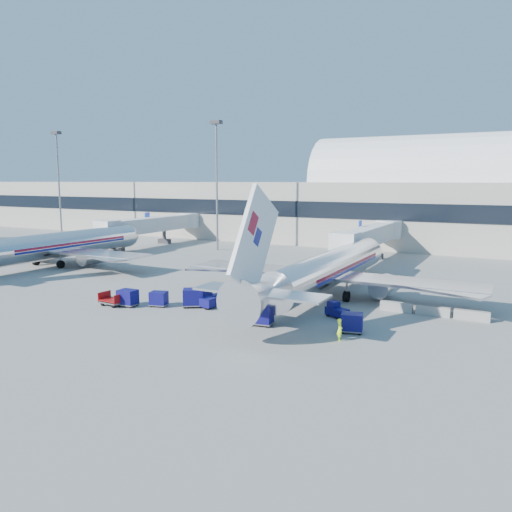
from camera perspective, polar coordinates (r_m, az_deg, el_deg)
The scene contains 21 objects.
ground at distance 54.22m, azimuth -3.70°, elevation -4.50°, with size 260.00×260.00×0.00m, color gray.
terminal at distance 109.10m, azimuth 5.83°, elevation 6.04°, with size 170.00×28.15×21.00m.
airliner_main at distance 53.29m, azimuth 8.04°, elevation -1.59°, with size 32.00×37.26×12.07m.
airliner_mid at distance 78.21m, azimuth -22.20°, elevation 1.09°, with size 32.00×37.26×12.07m.
jetbridge_near at distance 78.73m, azimuth 13.07°, elevation 2.28°, with size 4.40×27.50×6.25m.
jetbridge_mid at distance 98.38m, azimuth -11.28°, elevation 3.55°, with size 4.40×27.50×6.25m.
mast_far_west at distance 115.52m, azimuth -21.69°, elevation 9.23°, with size 2.00×1.20×22.60m.
mast_west at distance 88.90m, azimuth -4.53°, elevation 10.18°, with size 2.00×1.20×22.60m.
barrier_near at distance 49.26m, azimuth 15.76°, elevation -5.61°, with size 3.00×0.55×0.90m, color #9E9E96.
barrier_mid at distance 48.70m, azimuth 19.56°, elevation -5.95°, with size 3.00×0.55×0.90m, color #9E9E96.
barrier_far at distance 48.35m, azimuth 23.45°, elevation -6.27°, with size 3.00×0.55×0.90m, color #9E9E96.
tug_lead at distance 49.21m, azimuth -6.14°, elevation -4.96°, with size 2.72×1.60×1.69m.
tug_right at distance 46.06m, azimuth 9.19°, elevation -6.14°, with size 2.38×1.86×1.39m.
tug_left at distance 50.71m, azimuth -5.25°, elevation -4.69°, with size 2.06×2.42×1.42m.
cart_train_a at distance 49.36m, azimuth -7.18°, elevation -4.71°, with size 2.56×2.41×1.80m.
cart_train_b at distance 50.15m, azimuth -11.05°, elevation -4.80°, with size 1.95×1.67×1.48m.
cart_train_c at distance 50.89m, azimuth -14.45°, elevation -4.61°, with size 1.94×1.52×1.65m.
cart_solo_near at distance 42.91m, azimuth 0.63°, elevation -6.75°, with size 2.14×1.76×1.70m.
cart_solo_far at distance 41.66m, azimuth 10.91°, elevation -7.46°, with size 2.08×1.76×1.60m.
cart_open_red at distance 51.60m, azimuth -16.05°, elevation -4.98°, with size 2.48×1.83×0.64m.
ramp_worker at distance 39.44m, azimuth 9.55°, elevation -8.30°, with size 0.64×0.42×1.75m, color #C1FF1A.
Camera 1 is at (28.02, -44.77, 12.24)m, focal length 35.00 mm.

